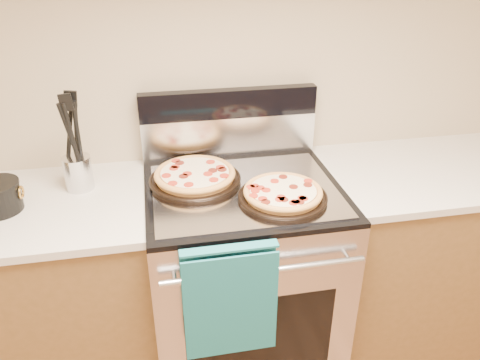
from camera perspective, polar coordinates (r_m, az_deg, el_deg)
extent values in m
plane|color=#C8B690|center=(2.00, -1.62, 14.86)|extent=(4.00, 0.00, 4.00)
cube|color=#B7B7BC|center=(2.10, 0.34, -12.22)|extent=(0.76, 0.68, 0.90)
cube|color=black|center=(1.86, 2.48, -18.74)|extent=(0.56, 0.01, 0.40)
cube|color=black|center=(1.83, 0.38, -1.14)|extent=(0.76, 0.68, 0.02)
cube|color=silver|center=(2.07, -1.31, 5.38)|extent=(0.76, 0.06, 0.18)
cube|color=black|center=(2.01, -1.36, 9.33)|extent=(0.76, 0.06, 0.12)
cylinder|color=silver|center=(1.59, 3.07, -11.06)|extent=(0.70, 0.03, 0.03)
cube|color=gray|center=(1.80, 0.57, -1.23)|extent=(0.70, 0.55, 0.01)
cube|color=brown|center=(2.17, -23.96, -13.75)|extent=(1.00, 0.62, 0.88)
cube|color=beige|center=(1.92, -26.52, -3.41)|extent=(1.02, 0.64, 0.03)
cube|color=brown|center=(2.42, 21.34, -8.57)|extent=(1.00, 0.62, 0.88)
cube|color=beige|center=(2.20, 23.35, 1.10)|extent=(1.02, 0.64, 0.03)
cylinder|color=silver|center=(1.92, -19.11, 0.84)|extent=(0.12, 0.12, 0.13)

